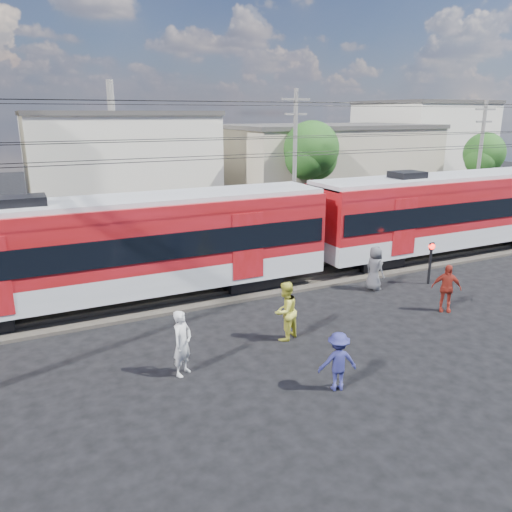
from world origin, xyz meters
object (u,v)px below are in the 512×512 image
object	(u,v)px
pedestrian_c	(338,361)
car_silver	(512,206)
commuter_train	(128,245)
pedestrian_a	(182,343)
crossing_signal	(431,255)

from	to	relation	value
pedestrian_c	car_silver	distance (m)	28.88
pedestrian_c	car_silver	xyz separation A→B (m)	(25.14, 14.21, -0.17)
commuter_train	pedestrian_a	distance (m)	6.20
crossing_signal	pedestrian_a	bearing A→B (deg)	-166.75
pedestrian_a	crossing_signal	bearing A→B (deg)	-24.23
commuter_train	pedestrian_c	world-z (taller)	commuter_train
car_silver	crossing_signal	xyz separation A→B (m)	(-16.59, -8.81, 0.64)
commuter_train	pedestrian_c	xyz separation A→B (m)	(3.58, -8.60, -1.59)
commuter_train	pedestrian_c	bearing A→B (deg)	-67.41
pedestrian_c	pedestrian_a	bearing A→B (deg)	-21.47
pedestrian_a	crossing_signal	distance (m)	12.35
pedestrian_a	pedestrian_c	size ratio (longest dim) A/B	1.17
pedestrian_c	crossing_signal	distance (m)	10.13
pedestrian_c	car_silver	bearing A→B (deg)	-135.32
pedestrian_a	pedestrian_c	world-z (taller)	pedestrian_a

